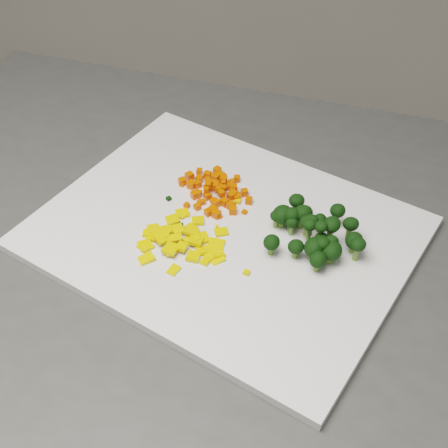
% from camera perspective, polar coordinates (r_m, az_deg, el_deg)
% --- Properties ---
extents(counter_block, '(1.18, 0.88, 0.90)m').
position_cam_1_polar(counter_block, '(1.19, 0.07, -17.45)').
color(counter_block, '#42423F').
rests_on(counter_block, ground).
extents(cutting_board, '(0.57, 0.51, 0.01)m').
position_cam_1_polar(cutting_board, '(0.83, 0.00, -0.82)').
color(cutting_board, white).
rests_on(cutting_board, counter_block).
extents(carrot_pile, '(0.10, 0.10, 0.03)m').
position_cam_1_polar(carrot_pile, '(0.88, -0.80, 3.67)').
color(carrot_pile, '#E74202').
rests_on(carrot_pile, cutting_board).
extents(pepper_pile, '(0.12, 0.12, 0.02)m').
position_cam_1_polar(pepper_pile, '(0.81, -4.23, -1.24)').
color(pepper_pile, yellow).
rests_on(pepper_pile, cutting_board).
extents(broccoli_pile, '(0.13, 0.13, 0.06)m').
position_cam_1_polar(broccoli_pile, '(0.79, 8.13, -0.45)').
color(broccoli_pile, black).
rests_on(broccoli_pile, cutting_board).
extents(carrot_cube_0, '(0.01, 0.01, 0.01)m').
position_cam_1_polar(carrot_cube_0, '(0.89, -0.80, 3.63)').
color(carrot_cube_0, '#E74202').
rests_on(carrot_cube_0, carrot_pile).
extents(carrot_cube_1, '(0.01, 0.01, 0.01)m').
position_cam_1_polar(carrot_cube_1, '(0.92, -0.61, 4.95)').
color(carrot_cube_1, '#E74202').
rests_on(carrot_cube_1, carrot_pile).
extents(carrot_cube_2, '(0.01, 0.01, 0.01)m').
position_cam_1_polar(carrot_cube_2, '(0.89, 0.85, 3.34)').
color(carrot_cube_2, '#E74202').
rests_on(carrot_cube_2, carrot_pile).
extents(carrot_cube_3, '(0.01, 0.01, 0.01)m').
position_cam_1_polar(carrot_cube_3, '(0.89, -1.47, 4.01)').
color(carrot_cube_3, '#E74202').
rests_on(carrot_cube_3, carrot_pile).
extents(carrot_cube_4, '(0.01, 0.01, 0.01)m').
position_cam_1_polar(carrot_cube_4, '(0.92, -2.27, 4.83)').
color(carrot_cube_4, '#E74202').
rests_on(carrot_cube_4, carrot_pile).
extents(carrot_cube_5, '(0.01, 0.01, 0.01)m').
position_cam_1_polar(carrot_cube_5, '(0.91, -1.50, 4.51)').
color(carrot_cube_5, '#E74202').
rests_on(carrot_cube_5, carrot_pile).
extents(carrot_cube_6, '(0.01, 0.01, 0.01)m').
position_cam_1_polar(carrot_cube_6, '(0.89, -1.19, 3.49)').
color(carrot_cube_6, '#E74202').
rests_on(carrot_cube_6, carrot_pile).
extents(carrot_cube_7, '(0.01, 0.01, 0.01)m').
position_cam_1_polar(carrot_cube_7, '(0.90, -3.83, 3.90)').
color(carrot_cube_7, '#E74202').
rests_on(carrot_cube_7, carrot_pile).
extents(carrot_cube_8, '(0.01, 0.01, 0.01)m').
position_cam_1_polar(carrot_cube_8, '(0.87, 0.00, 3.29)').
color(carrot_cube_8, '#E74202').
rests_on(carrot_cube_8, carrot_pile).
extents(carrot_cube_9, '(0.01, 0.01, 0.01)m').
position_cam_1_polar(carrot_cube_9, '(0.87, 2.29, 2.15)').
color(carrot_cube_9, '#E74202').
rests_on(carrot_cube_9, carrot_pile).
extents(carrot_cube_10, '(0.01, 0.01, 0.01)m').
position_cam_1_polar(carrot_cube_10, '(0.85, -1.46, 1.07)').
color(carrot_cube_10, '#E74202').
rests_on(carrot_cube_10, carrot_pile).
extents(carrot_cube_11, '(0.01, 0.01, 0.01)m').
position_cam_1_polar(carrot_cube_11, '(0.87, -0.74, 3.48)').
color(carrot_cube_11, '#E74202').
rests_on(carrot_cube_11, carrot_pile).
extents(carrot_cube_12, '(0.01, 0.01, 0.01)m').
position_cam_1_polar(carrot_cube_12, '(0.88, -1.34, 3.78)').
color(carrot_cube_12, '#E74202').
rests_on(carrot_cube_12, carrot_pile).
extents(carrot_cube_13, '(0.01, 0.01, 0.01)m').
position_cam_1_polar(carrot_cube_13, '(0.87, 0.67, 2.58)').
color(carrot_cube_13, '#E74202').
rests_on(carrot_cube_13, carrot_pile).
extents(carrot_cube_14, '(0.01, 0.01, 0.01)m').
position_cam_1_polar(carrot_cube_14, '(0.91, -0.63, 4.61)').
color(carrot_cube_14, '#E74202').
rests_on(carrot_cube_14, carrot_pile).
extents(carrot_cube_15, '(0.01, 0.01, 0.01)m').
position_cam_1_polar(carrot_cube_15, '(0.87, -2.68, 2.66)').
color(carrot_cube_15, '#E74202').
rests_on(carrot_cube_15, carrot_pile).
extents(carrot_cube_16, '(0.01, 0.01, 0.01)m').
position_cam_1_polar(carrot_cube_16, '(0.86, -1.95, 2.02)').
color(carrot_cube_16, '#E74202').
rests_on(carrot_cube_16, carrot_pile).
extents(carrot_cube_17, '(0.01, 0.01, 0.01)m').
position_cam_1_polar(carrot_cube_17, '(0.86, -2.20, 1.97)').
color(carrot_cube_17, '#E74202').
rests_on(carrot_cube_17, carrot_pile).
extents(carrot_cube_18, '(0.01, 0.01, 0.01)m').
position_cam_1_polar(carrot_cube_18, '(0.89, -2.99, 3.59)').
color(carrot_cube_18, '#E74202').
rests_on(carrot_cube_18, carrot_pile).
extents(carrot_cube_19, '(0.01, 0.01, 0.01)m').
position_cam_1_polar(carrot_cube_19, '(0.90, -3.86, 3.67)').
color(carrot_cube_19, '#E74202').
rests_on(carrot_cube_19, carrot_pile).
extents(carrot_cube_20, '(0.01, 0.01, 0.01)m').
position_cam_1_polar(carrot_cube_20, '(0.86, -2.46, 1.58)').
color(carrot_cube_20, '#E74202').
rests_on(carrot_cube_20, carrot_pile).
extents(carrot_cube_21, '(0.01, 0.01, 0.01)m').
position_cam_1_polar(carrot_cube_21, '(0.85, -0.79, 1.08)').
color(carrot_cube_21, '#E74202').
rests_on(carrot_cube_21, carrot_pile).
extents(carrot_cube_22, '(0.01, 0.01, 0.01)m').
position_cam_1_polar(carrot_cube_22, '(0.89, -0.05, 4.09)').
color(carrot_cube_22, '#E74202').
rests_on(carrot_cube_22, carrot_pile).
extents(carrot_cube_23, '(0.01, 0.01, 0.01)m').
position_cam_1_polar(carrot_cube_23, '(0.87, 1.17, 2.68)').
color(carrot_cube_23, '#E74202').
rests_on(carrot_cube_23, carrot_pile).
extents(carrot_cube_24, '(0.01, 0.01, 0.01)m').
position_cam_1_polar(carrot_cube_24, '(0.91, -0.40, 4.55)').
color(carrot_cube_24, '#E74202').
rests_on(carrot_cube_24, carrot_pile).
extents(carrot_cube_25, '(0.01, 0.01, 0.01)m').
position_cam_1_polar(carrot_cube_25, '(0.85, 0.82, 1.27)').
color(carrot_cube_25, '#E74202').
rests_on(carrot_cube_25, carrot_pile).
extents(carrot_cube_26, '(0.01, 0.01, 0.01)m').
position_cam_1_polar(carrot_cube_26, '(0.84, -0.70, 0.91)').
color(carrot_cube_26, '#E74202').
rests_on(carrot_cube_26, carrot_pile).
extents(carrot_cube_27, '(0.01, 0.01, 0.01)m').
position_cam_1_polar(carrot_cube_27, '(0.87, 1.27, 2.48)').
color(carrot_cube_27, '#E74202').
rests_on(carrot_cube_27, carrot_pile).
extents(carrot_cube_28, '(0.01, 0.01, 0.01)m').
position_cam_1_polar(carrot_cube_28, '(0.87, -0.48, 3.16)').
color(carrot_cube_28, '#E74202').
rests_on(carrot_cube_28, carrot_pile).
extents(carrot_cube_29, '(0.01, 0.01, 0.01)m').
position_cam_1_polar(carrot_cube_29, '(0.89, -1.11, 3.33)').
color(carrot_cube_29, '#E74202').
rests_on(carrot_cube_29, carrot_pile).
extents(carrot_cube_30, '(0.01, 0.01, 0.01)m').
position_cam_1_polar(carrot_cube_30, '(0.91, -3.17, 4.39)').
color(carrot_cube_30, '#E74202').
rests_on(carrot_cube_30, carrot_pile).
extents(carrot_cube_31, '(0.01, 0.01, 0.01)m').
position_cam_1_polar(carrot_cube_31, '(0.91, -0.27, 4.44)').
color(carrot_cube_31, '#E74202').
rests_on(carrot_cube_31, carrot_pile).
extents(carrot_cube_32, '(0.01, 0.01, 0.01)m').
position_cam_1_polar(carrot_cube_32, '(0.90, -2.27, 4.12)').
color(carrot_cube_32, '#E74202').
rests_on(carrot_cube_32, carrot_pile).
extents(carrot_cube_33, '(0.01, 0.01, 0.01)m').
position_cam_1_polar(carrot_cube_33, '(0.91, -0.65, 4.82)').
color(carrot_cube_33, '#E74202').
rests_on(carrot_cube_33, carrot_pile).
extents(carrot_cube_34, '(0.01, 0.01, 0.01)m').
position_cam_1_polar(carrot_cube_34, '(0.86, -0.24, 2.81)').
color(carrot_cube_34, '#E74202').
rests_on(carrot_cube_34, carrot_pile).
extents(carrot_cube_35, '(0.01, 0.01, 0.01)m').
position_cam_1_polar(carrot_cube_35, '(0.87, 0.57, 2.58)').
color(carrot_cube_35, '#E74202').
rests_on(carrot_cube_35, carrot_pile).
extents(carrot_cube_36, '(0.01, 0.01, 0.01)m').
position_cam_1_polar(carrot_cube_36, '(0.88, -2.39, 2.77)').
color(carrot_cube_36, '#E74202').
rests_on(carrot_cube_36, carrot_pile).
extents(carrot_cube_37, '(0.01, 0.01, 0.01)m').
position_cam_1_polar(carrot_cube_37, '(0.87, -0.95, 2.13)').
color(carrot_cube_37, '#E74202').
rests_on(carrot_cube_37, carrot_pile).
extents(carrot_cube_38, '(0.01, 0.01, 0.01)m').
position_cam_1_polar(carrot_cube_38, '(0.90, -0.93, 4.32)').
color(carrot_cube_38, '#E74202').
rests_on(carrot_cube_38, carrot_pile).
extents(carrot_cube_39, '(0.01, 0.01, 0.01)m').
position_cam_1_polar(carrot_cube_39, '(0.88, -0.34, 3.38)').
color(carrot_cube_39, '#E74202').
rests_on(carrot_cube_39, carrot_pile).
extents(carrot_cube_40, '(0.01, 0.01, 0.01)m').
position_cam_1_polar(carrot_cube_40, '(0.86, -3.42, 1.70)').
color(carrot_cube_40, '#E74202').
rests_on(carrot_cube_40, carrot_pile).
extents(carrot_cube_41, '(0.01, 0.01, 0.01)m').
position_cam_1_polar(carrot_cube_41, '(0.90, 1.19, 4.16)').
color(carrot_cube_41, '#E74202').
rests_on(carrot_cube_41, carrot_pile).
extents(carrot_cube_42, '(0.01, 0.01, 0.01)m').
position_cam_1_polar(carrot_cube_42, '(0.89, 0.91, 3.33)').
color(carrot_cube_42, '#E74202').
rests_on(carrot_cube_42, carrot_pile).
extents(carrot_cube_43, '(0.01, 0.01, 0.01)m').
position_cam_1_polar(carrot_cube_43, '(0.89, 0.54, 3.46)').
color(carrot_cube_43, '#E74202').
rests_on(carrot_cube_43, carrot_pile).
extents(carrot_cube_44, '(0.01, 0.01, 0.01)m').
position_cam_1_polar(carrot_cube_44, '(0.88, -0.07, 3.76)').
color(carrot_cube_44, '#E74202').
rests_on(carrot_cube_44, carrot_pile).
extents(carrot_cube_45, '(0.01, 0.01, 0.01)m').
position_cam_1_polar(carrot_cube_45, '(0.86, 0.64, 1.68)').
color(carrot_cube_45, '#E74202').
rests_on(carrot_cube_45, carrot_pile).
extents(carrot_cube_46, '(0.01, 0.01, 0.01)m').
position_cam_1_polar(carrot_cube_46, '(0.90, 0.71, 3.83)').
color(carrot_cube_46, '#E74202').
rests_on(carrot_cube_46, carrot_pile).
extents(carrot_cube_47, '(0.01, 0.01, 0.01)m').
position_cam_1_polar(carrot_cube_47, '(0.89, -0.09, 4.39)').
color(carrot_cube_47, '#E74202').
rests_on(carrot_cube_47, carrot_pile).
extents(carrot_cube_48, '(0.01, 0.01, 0.01)m').
position_cam_1_polar(carrot_cube_48, '(0.88, -0.85, 3.79)').
color(carrot_cube_48, '#E74202').
rests_on(carrot_cube_48, carrot_pile).
extents(carrot_cube_49, '(0.01, 0.01, 0.01)m').
position_cam_1_polar(carrot_cube_49, '(0.88, 0.81, 3.11)').
color(carrot_cube_49, '#E74202').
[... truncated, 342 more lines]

